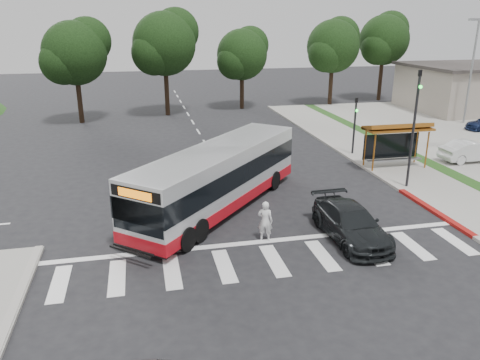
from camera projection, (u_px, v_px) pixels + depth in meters
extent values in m
plane|color=black|center=(246.00, 212.00, 22.94)|extent=(140.00, 140.00, 0.00)
cube|color=gray|center=(374.00, 155.00, 32.53)|extent=(4.00, 40.00, 0.12)
cube|color=#9E9991|center=(347.00, 156.00, 32.13)|extent=(0.30, 40.00, 0.15)
cube|color=maroon|center=(434.00, 211.00, 22.88)|extent=(0.32, 6.00, 0.15)
cube|color=gray|center=(479.00, 89.00, 48.61)|extent=(14.00, 10.00, 4.40)
cube|color=silver|center=(274.00, 260.00, 18.32)|extent=(18.00, 2.60, 0.01)
cylinder|color=#905218|center=(374.00, 153.00, 28.41)|extent=(0.10, 0.10, 2.30)
cylinder|color=#905218|center=(427.00, 150.00, 29.14)|extent=(0.10, 0.10, 2.30)
cylinder|color=#905218|center=(365.00, 148.00, 29.52)|extent=(0.10, 0.10, 2.30)
cylinder|color=#905218|center=(416.00, 145.00, 30.25)|extent=(0.10, 0.10, 2.30)
cube|color=#905218|center=(398.00, 129.00, 28.91)|extent=(4.20, 1.60, 0.12)
cube|color=#905218|center=(398.00, 126.00, 28.91)|extent=(4.20, 1.32, 0.51)
cube|color=black|center=(391.00, 146.00, 29.87)|extent=(3.80, 0.06, 1.60)
cube|color=gray|center=(394.00, 160.00, 29.56)|extent=(3.60, 0.40, 0.08)
cylinder|color=black|center=(413.00, 131.00, 25.21)|extent=(0.14, 0.14, 6.50)
imported|color=black|center=(419.00, 80.00, 24.32)|extent=(0.16, 0.20, 1.00)
sphere|color=#19E533|center=(421.00, 87.00, 24.27)|extent=(0.18, 0.18, 0.18)
cylinder|color=black|center=(354.00, 127.00, 32.09)|extent=(0.14, 0.14, 4.00)
imported|color=black|center=(356.00, 105.00, 31.60)|extent=(0.16, 0.20, 1.00)
sphere|color=#19E533|center=(357.00, 111.00, 31.55)|extent=(0.18, 0.18, 0.18)
cylinder|color=gray|center=(471.00, 72.00, 41.08)|extent=(0.18, 0.18, 9.00)
cube|color=gray|center=(474.00, 19.00, 39.54)|extent=(0.80, 0.35, 0.22)
cylinder|color=black|center=(331.00, 84.00, 51.31)|extent=(0.44, 0.44, 4.40)
sphere|color=black|center=(333.00, 46.00, 50.01)|extent=(5.60, 5.60, 5.60)
sphere|color=black|center=(340.00, 36.00, 50.69)|extent=(4.20, 4.20, 4.20)
sphere|color=black|center=(327.00, 54.00, 49.39)|extent=(3.92, 3.92, 3.92)
cylinder|color=black|center=(380.00, 79.00, 54.53)|extent=(0.44, 0.44, 4.84)
sphere|color=black|center=(384.00, 40.00, 53.10)|extent=(5.60, 5.60, 5.60)
sphere|color=black|center=(390.00, 30.00, 53.75)|extent=(4.20, 4.20, 4.20)
sphere|color=black|center=(378.00, 47.00, 52.51)|extent=(3.92, 3.92, 3.92)
cylinder|color=black|center=(167.00, 90.00, 45.80)|extent=(0.44, 0.44, 4.84)
sphere|color=black|center=(164.00, 44.00, 44.37)|extent=(6.00, 6.00, 6.00)
sphere|color=black|center=(176.00, 31.00, 45.09)|extent=(4.50, 4.50, 4.50)
sphere|color=black|center=(154.00, 53.00, 43.72)|extent=(4.20, 4.20, 4.20)
cylinder|color=black|center=(242.00, 90.00, 49.40)|extent=(0.44, 0.44, 3.96)
sphere|color=black|center=(242.00, 55.00, 48.23)|extent=(5.20, 5.20, 5.20)
sphere|color=black|center=(250.00, 45.00, 48.87)|extent=(3.90, 3.90, 3.90)
sphere|color=black|center=(235.00, 62.00, 47.65)|extent=(3.64, 3.64, 3.64)
cylinder|color=black|center=(80.00, 99.00, 42.41)|extent=(0.44, 0.44, 4.40)
sphere|color=black|center=(74.00, 53.00, 41.12)|extent=(5.60, 5.60, 5.60)
sphere|color=black|center=(87.00, 41.00, 41.79)|extent=(4.20, 4.20, 4.20)
sphere|color=black|center=(63.00, 62.00, 40.50)|extent=(3.92, 3.92, 3.92)
imported|color=white|center=(265.00, 221.00, 19.78)|extent=(0.76, 0.65, 1.76)
imported|color=black|center=(351.00, 223.00, 19.95)|extent=(2.15, 5.03, 1.45)
imported|color=silver|center=(472.00, 151.00, 30.72)|extent=(4.22, 1.58, 1.38)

